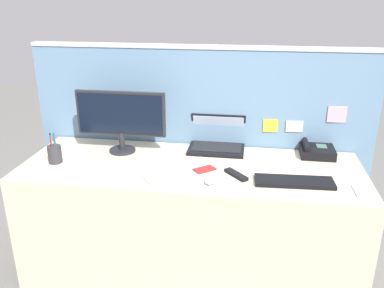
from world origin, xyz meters
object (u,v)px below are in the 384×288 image
Objects in this scene: cell_phone_white_slab at (362,191)px; cell_phone_silver_slab at (153,180)px; computer_mouse_right_hand at (211,180)px; cell_phone_red_case at (205,169)px; keyboard_main at (294,182)px; tv_remote at (236,175)px; desk_phone at (316,151)px; desktop_monitor at (121,117)px; laptop at (217,141)px; pen_cup at (55,154)px.

cell_phone_silver_slab is at bearing -178.64° from cell_phone_white_slab.
computer_mouse_right_hand is 0.80m from cell_phone_white_slab.
cell_phone_red_case is at bearing 122.28° from computer_mouse_right_hand.
keyboard_main is 0.52m from cell_phone_red_case.
keyboard_main is 0.32m from tv_remote.
desktop_monitor is at bearing -175.06° from desk_phone.
laptop is 0.64m from cell_phone_silver_slab.
laptop is at bearing 175.81° from desk_phone.
keyboard_main is (-0.17, -0.43, -0.02)m from desk_phone.
pen_cup reaches higher than computer_mouse_right_hand.
cell_phone_red_case is 0.74× the size of tv_remote.
pen_cup is 1.52× the size of cell_phone_red_case.
cell_phone_white_slab is 1.10× the size of cell_phone_red_case.
cell_phone_silver_slab is (-0.30, -0.57, -0.04)m from laptop.
laptop is 0.46m from tv_remote.
cell_phone_white_slab is at bearing -70.22° from desk_phone.
desk_phone is 1.46× the size of cell_phone_silver_slab.
desktop_monitor reaches higher than laptop.
keyboard_main reaches higher than cell_phone_white_slab.
tv_remote is (0.45, 0.13, 0.01)m from cell_phone_silver_slab.
desk_phone reaches higher than cell_phone_white_slab.
cell_phone_silver_slab is 1.14× the size of cell_phone_red_case.
laptop reaches higher than cell_phone_red_case.
tv_remote reaches higher than cell_phone_silver_slab.
cell_phone_white_slab is at bearing 39.83° from cell_phone_red_case.
tv_remote is at bearing -70.87° from laptop.
desktop_monitor reaches higher than tv_remote.
desk_phone reaches higher than keyboard_main.
tv_remote is at bearing -141.93° from desk_phone.
pen_cup is 0.92m from cell_phone_red_case.
desk_phone is 2.11× the size of computer_mouse_right_hand.
cell_phone_white_slab is 0.86m from cell_phone_red_case.
desktop_monitor is at bearing 160.58° from keyboard_main.
keyboard_main is 1.43m from pen_cup.
tv_remote is at bearing -20.01° from desktop_monitor.
cell_phone_red_case is at bearing 122.25° from tv_remote.
desktop_monitor is 0.56m from cell_phone_silver_slab.
pen_cup is at bearing -174.15° from computer_mouse_right_hand.
cell_phone_red_case is (-0.51, 0.10, -0.01)m from keyboard_main.
cell_phone_red_case is at bearing -21.12° from desktop_monitor.
desktop_monitor is 0.66m from laptop.
computer_mouse_right_hand is at bearing -21.65° from cell_phone_red_case.
keyboard_main is 3.39× the size of cell_phone_red_case.
desktop_monitor is 1.49m from cell_phone_white_slab.
laptop is 0.64m from desk_phone.
desktop_monitor is 2.76× the size of desk_phone.
laptop is at bearing 131.78° from keyboard_main.
cell_phone_silver_slab is at bearing -53.25° from desktop_monitor.
cell_phone_silver_slab is 0.85× the size of tv_remote.
desktop_monitor is 1.27m from desk_phone.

